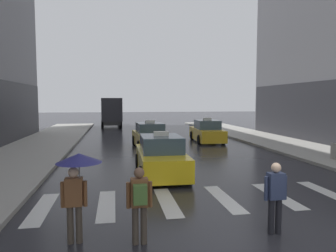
{
  "coord_description": "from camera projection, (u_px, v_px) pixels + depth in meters",
  "views": [
    {
      "loc": [
        -3.34,
        -6.11,
        3.04
      ],
      "look_at": [
        -0.92,
        8.0,
        1.89
      ],
      "focal_mm": 33.42,
      "sensor_mm": 36.0,
      "label": 1
    }
  ],
  "objects": [
    {
      "name": "crosswalk_markings",
      "position": [
        224.0,
        198.0,
        9.76
      ],
      "size": [
        11.3,
        2.8,
        0.01
      ],
      "color": "silver",
      "rests_on": "ground"
    },
    {
      "name": "pedestrian_with_umbrella",
      "position": [
        77.0,
        173.0,
        6.6
      ],
      "size": [
        0.96,
        0.96,
        1.94
      ],
      "color": "#473D33",
      "rests_on": "ground"
    },
    {
      "name": "taxi_lead",
      "position": [
        161.0,
        157.0,
        12.88
      ],
      "size": [
        1.98,
        4.57,
        1.8
      ],
      "color": "yellow",
      "rests_on": "ground"
    },
    {
      "name": "pedestrian_plain_coat",
      "position": [
        275.0,
        194.0,
        7.09
      ],
      "size": [
        0.55,
        0.24,
        1.65
      ],
      "color": "black",
      "rests_on": "ground"
    },
    {
      "name": "pedestrian_with_backpack",
      "position": [
        139.0,
        200.0,
        6.55
      ],
      "size": [
        0.55,
        0.43,
        1.65
      ],
      "color": "#473D33",
      "rests_on": "ground"
    },
    {
      "name": "box_truck",
      "position": [
        111.0,
        111.0,
        36.11
      ],
      "size": [
        2.47,
        7.61,
        3.35
      ],
      "color": "#2D2D2D",
      "rests_on": "ground"
    },
    {
      "name": "taxi_third",
      "position": [
        207.0,
        132.0,
        23.29
      ],
      "size": [
        2.1,
        4.62,
        1.8
      ],
      "color": "gold",
      "rests_on": "ground"
    },
    {
      "name": "ground_plane",
      "position": [
        271.0,
        241.0,
        6.81
      ],
      "size": [
        160.0,
        160.0,
        0.0
      ],
      "primitive_type": "plane",
      "color": "#26262B"
    },
    {
      "name": "taxi_second",
      "position": [
        150.0,
        137.0,
        20.26
      ],
      "size": [
        2.11,
        4.62,
        1.8
      ],
      "color": "gold",
      "rests_on": "ground"
    }
  ]
}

